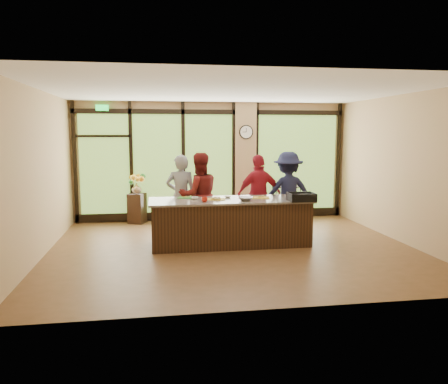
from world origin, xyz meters
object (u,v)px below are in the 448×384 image
object	(u,v)px
cook_right	(288,193)
flower_stand	(137,208)
island_base	(230,223)
cook_left	(181,196)
roasting_pan	(301,199)
bar_cart	(286,197)

from	to	relation	value
cook_right	flower_stand	bearing A→B (deg)	-23.75
island_base	flower_stand	xyz separation A→B (m)	(-1.93, 2.45, -0.07)
cook_left	flower_stand	distance (m)	2.00
cook_right	roasting_pan	size ratio (longest dim) A/B	3.62
cook_right	bar_cart	xyz separation A→B (m)	(0.44, 1.55, -0.34)
cook_left	bar_cart	world-z (taller)	cook_left
island_base	cook_right	size ratio (longest dim) A/B	1.71
cook_right	roasting_pan	distance (m)	1.29
cook_left	roasting_pan	xyz separation A→B (m)	(2.25, -1.23, 0.08)
cook_left	roasting_pan	world-z (taller)	cook_left
roasting_pan	flower_stand	size ratio (longest dim) A/B	0.68
cook_right	bar_cart	world-z (taller)	cook_right
roasting_pan	cook_left	bearing A→B (deg)	150.58
cook_right	bar_cart	distance (m)	1.65
island_base	bar_cart	distance (m)	3.07
island_base	roasting_pan	distance (m)	1.49
island_base	cook_right	xyz separation A→B (m)	(1.45, 0.85, 0.47)
cook_right	bar_cart	size ratio (longest dim) A/B	1.90
flower_stand	bar_cart	distance (m)	3.83
cook_left	bar_cart	size ratio (longest dim) A/B	1.86
cook_left	roasting_pan	distance (m)	2.57
cook_left	roasting_pan	bearing A→B (deg)	158.08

